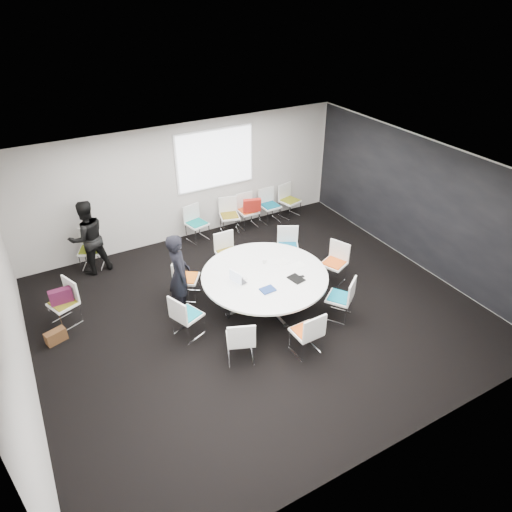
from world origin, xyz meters
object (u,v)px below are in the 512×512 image
chair_ring_e (188,323)px  cup (264,261)px  chair_ring_g (306,340)px  chair_back_a (197,230)px  chair_spare_left (66,311)px  chair_back_e (289,207)px  chair_ring_f (241,347)px  chair_ring_b (288,254)px  chair_person_back (92,256)px  person_main (179,275)px  conference_table (265,282)px  brown_bag (56,336)px  maroon_bag (61,296)px  chair_ring_h (339,305)px  chair_ring_c (228,260)px  chair_back_c (248,217)px  chair_ring_d (187,285)px  laptop (243,280)px  chair_back_b (230,222)px  chair_back_d (270,212)px  chair_ring_a (333,270)px  person_back (88,238)px

chair_ring_e → cup: 1.95m
chair_ring_g → chair_back_a: bearing=89.5°
chair_spare_left → chair_back_e: bearing=-96.2°
chair_spare_left → chair_ring_f: bearing=-157.3°
chair_ring_b → chair_ring_e: 3.05m
chair_person_back → chair_ring_g: bearing=143.5°
chair_ring_e → person_main: (0.17, 0.70, 0.57)m
chair_back_a → cup: 2.76m
conference_table → brown_bag: conference_table is taller
maroon_bag → conference_table: bearing=-20.7°
chair_ring_h → cup: size_ratio=9.78×
chair_ring_c → chair_back_c: 2.09m
chair_ring_d → cup: size_ratio=9.78×
chair_person_back → chair_spare_left: bearing=87.4°
chair_ring_b → chair_ring_g: 2.80m
chair_ring_d → chair_ring_c: bearing=146.8°
chair_back_e → brown_bag: 6.66m
conference_table → person_main: size_ratio=1.43×
chair_ring_d → brown_bag: size_ratio=2.44×
chair_ring_e → conference_table: bearing=70.9°
chair_spare_left → laptop: (3.04, -1.30, 0.47)m
chair_spare_left → chair_ring_b: bearing=-115.8°
chair_ring_c → maroon_bag: (-3.43, -0.12, 0.34)m
chair_ring_e → person_main: bearing=144.5°
chair_ring_e → chair_person_back: (-1.02, 3.13, 0.00)m
chair_ring_c → chair_ring_e: (-1.56, -1.53, 0.00)m
chair_ring_g → chair_back_e: bearing=58.7°
chair_ring_g → chair_back_e: (2.55, 4.53, 0.00)m
chair_ring_b → chair_spare_left: (-4.69, 0.30, 0.00)m
chair_ring_h → maroon_bag: (-4.57, 2.33, 0.34)m
chair_ring_g → laptop: bearing=103.8°
chair_back_b → laptop: chair_back_b is taller
chair_ring_e → chair_ring_g: size_ratio=1.00×
chair_back_d → chair_person_back: 4.57m
chair_ring_h → chair_ring_g: bearing=168.2°
chair_ring_g → chair_back_a: size_ratio=1.00×
laptop → chair_ring_c: bearing=-19.7°
chair_ring_b → chair_ring_c: 1.34m
brown_bag → chair_back_e: bearing=19.0°
chair_person_back → person_main: bearing=139.4°
laptop → maroon_bag: bearing=62.2°
chair_ring_a → laptop: chair_ring_a is taller
chair_ring_c → chair_ring_d: (-1.14, -0.45, 0.00)m
conference_table → chair_back_d: bearing=57.9°
brown_bag → laptop: bearing=-14.3°
chair_back_c → maroon_bag: 5.08m
laptop → brown_bag: size_ratio=0.81×
chair_ring_b → chair_ring_d: (-2.42, -0.04, 0.00)m
chair_ring_g → chair_back_b: 4.58m
conference_table → person_back: person_back is taller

